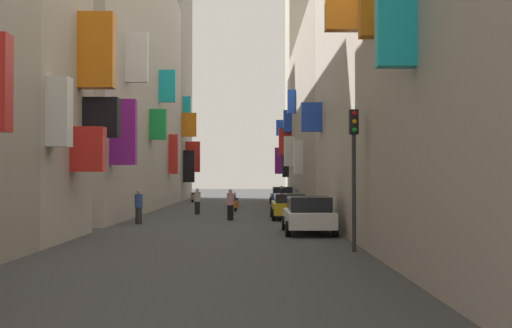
# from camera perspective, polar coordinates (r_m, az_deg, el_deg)

# --- Properties ---
(ground_plane) EXTENTS (140.00, 140.00, 0.00)m
(ground_plane) POSITION_cam_1_polar(r_m,az_deg,el_deg) (32.17, -3.04, -5.28)
(ground_plane) COLOR #424244
(building_left_mid_c) EXTENTS (7.19, 26.77, 17.32)m
(building_left_mid_c) POSITION_cam_1_polar(r_m,az_deg,el_deg) (40.53, -14.02, 7.87)
(building_left_mid_c) COLOR #B2A899
(building_left_mid_c) RESTS_ON ground
(building_left_far) EXTENTS (7.39, 9.77, 21.68)m
(building_left_far) POSITION_cam_1_polar(r_m,az_deg,el_deg) (58.56, -9.73, 7.20)
(building_left_far) COLOR gray
(building_left_far) RESTS_ON ground
(building_right_mid_a) EXTENTS (7.12, 22.77, 13.19)m
(building_right_mid_a) POSITION_cam_1_polar(r_m,az_deg,el_deg) (44.12, 8.15, 4.41)
(building_right_mid_a) COLOR #9E9384
(building_right_mid_a) RESTS_ON ground
(building_right_mid_b) EXTENTS (7.28, 7.24, 21.45)m
(building_right_mid_b) POSITION_cam_1_polar(r_m,az_deg,el_deg) (59.37, 5.99, 6.96)
(building_right_mid_b) COLOR #BCB29E
(building_right_mid_b) RESTS_ON ground
(parked_car_blue) EXTENTS (1.91, 3.91, 1.43)m
(parked_car_blue) POSITION_cam_1_polar(r_m,az_deg,el_deg) (46.49, 2.58, -3.09)
(parked_car_blue) COLOR navy
(parked_car_blue) RESTS_ON ground
(parked_car_yellow) EXTENTS (1.93, 4.09, 1.35)m
(parked_car_yellow) POSITION_cam_1_polar(r_m,az_deg,el_deg) (31.23, 3.26, -4.08)
(parked_car_yellow) COLOR gold
(parked_car_yellow) RESTS_ON ground
(parked_car_white) EXTENTS (1.99, 4.11, 1.48)m
(parked_car_white) POSITION_cam_1_polar(r_m,az_deg,el_deg) (23.43, 5.19, -4.93)
(parked_car_white) COLOR white
(parked_car_white) RESTS_ON ground
(scooter_silver) EXTENTS (0.82, 1.75, 1.13)m
(scooter_silver) POSITION_cam_1_polar(r_m,az_deg,el_deg) (50.53, -6.06, -3.26)
(scooter_silver) COLOR #ADADB2
(scooter_silver) RESTS_ON ground
(scooter_orange) EXTENTS (0.67, 1.92, 1.13)m
(scooter_orange) POSITION_cam_1_polar(r_m,az_deg,el_deg) (37.41, -2.28, -4.00)
(scooter_orange) COLOR orange
(scooter_orange) RESTS_ON ground
(scooter_blue) EXTENTS (0.80, 1.88, 1.13)m
(scooter_blue) POSITION_cam_1_polar(r_m,az_deg,el_deg) (42.37, -2.32, -3.67)
(scooter_blue) COLOR #2D4CAD
(scooter_blue) RESTS_ON ground
(pedestrian_crossing) EXTENTS (0.54, 0.54, 1.56)m
(pedestrian_crossing) POSITION_cam_1_polar(r_m,az_deg,el_deg) (35.05, -5.78, -3.68)
(pedestrian_crossing) COLOR black
(pedestrian_crossing) RESTS_ON ground
(pedestrian_near_left) EXTENTS (0.49, 0.49, 1.64)m
(pedestrian_near_left) POSITION_cam_1_polar(r_m,az_deg,el_deg) (39.34, 2.53, -3.35)
(pedestrian_near_left) COLOR black
(pedestrian_near_left) RESTS_ON ground
(pedestrian_near_right) EXTENTS (0.52, 0.52, 1.63)m
(pedestrian_near_right) POSITION_cam_1_polar(r_m,az_deg,el_deg) (30.16, -2.53, -4.01)
(pedestrian_near_right) COLOR black
(pedestrian_near_right) RESTS_ON ground
(pedestrian_mid_street) EXTENTS (0.52, 0.52, 1.64)m
(pedestrian_mid_street) POSITION_cam_1_polar(r_m,az_deg,el_deg) (28.42, -11.45, -4.16)
(pedestrian_mid_street) COLOR #303030
(pedestrian_mid_street) RESTS_ON ground
(traffic_light_near_corner) EXTENTS (0.26, 0.34, 4.32)m
(traffic_light_near_corner) POSITION_cam_1_polar(r_m,az_deg,el_deg) (17.87, 9.60, 0.88)
(traffic_light_near_corner) COLOR #2D2D2D
(traffic_light_near_corner) RESTS_ON ground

